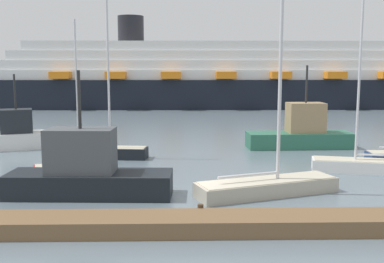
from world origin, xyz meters
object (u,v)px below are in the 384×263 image
object	(u,v)px
sailboat_3	(73,163)
fishing_boat_0	(87,172)
fishing_boat_2	(13,136)
sailboat_2	(363,163)
cruise_ship	(222,78)
sailboat_0	(268,183)
sailboat_4	(104,150)
fishing_boat_1	(301,133)

from	to	relation	value
sailboat_3	fishing_boat_0	world-z (taller)	sailboat_3
fishing_boat_2	sailboat_2	bearing A→B (deg)	-38.96
sailboat_2	fishing_boat_0	xyz separation A→B (m)	(-15.60, -4.88, 0.65)
fishing_boat_2	cruise_ship	bearing A→B (deg)	44.06
fishing_boat_2	cruise_ship	size ratio (longest dim) A/B	0.10
sailboat_2	cruise_ship	size ratio (longest dim) A/B	0.14
sailboat_0	cruise_ship	bearing A→B (deg)	67.98
sailboat_0	fishing_boat_2	bearing A→B (deg)	122.80
fishing_boat_0	fishing_boat_2	xyz separation A→B (m)	(-8.54, 13.51, -0.17)
fishing_boat_2	sailboat_3	bearing A→B (deg)	-69.21
sailboat_2	fishing_boat_0	bearing A→B (deg)	30.97
sailboat_0	sailboat_2	world-z (taller)	sailboat_0
sailboat_4	fishing_boat_0	bearing A→B (deg)	-79.40
sailboat_4	fishing_boat_1	size ratio (longest dim) A/B	1.38
sailboat_3	cruise_ship	distance (m)	49.11
fishing_boat_1	sailboat_0	bearing A→B (deg)	-113.27
sailboat_2	fishing_boat_0	size ratio (longest dim) A/B	1.39
sailboat_4	fishing_boat_0	size ratio (longest dim) A/B	1.44
sailboat_0	fishing_boat_0	bearing A→B (deg)	160.79
sailboat_4	fishing_boat_0	xyz separation A→B (m)	(0.84, -9.53, 0.61)
fishing_boat_1	fishing_boat_2	xyz separation A→B (m)	(-22.63, 0.05, -0.19)
sailboat_0	fishing_boat_0	distance (m)	8.89
sailboat_0	sailboat_4	size ratio (longest dim) A/B	1.03
sailboat_3	fishing_boat_1	size ratio (longest dim) A/B	1.09
fishing_boat_0	fishing_boat_2	world-z (taller)	fishing_boat_0
sailboat_4	cruise_ship	distance (m)	45.20
sailboat_2	cruise_ship	world-z (taller)	cruise_ship
sailboat_4	cruise_ship	bearing A→B (deg)	80.00
fishing_boat_0	cruise_ship	size ratio (longest dim) A/B	0.10
sailboat_4	sailboat_3	bearing A→B (deg)	-102.49
fishing_boat_2	sailboat_0	bearing A→B (deg)	-57.02
fishing_boat_2	fishing_boat_0	bearing A→B (deg)	-76.99
sailboat_3	fishing_boat_1	distance (m)	17.89
fishing_boat_0	sailboat_3	bearing A→B (deg)	-68.25
fishing_boat_0	fishing_boat_2	bearing A→B (deg)	-55.45
sailboat_4	fishing_boat_1	distance (m)	15.46
sailboat_3	fishing_boat_1	bearing A→B (deg)	6.44
sailboat_4	cruise_ship	size ratio (longest dim) A/B	0.14
fishing_boat_0	fishing_boat_1	distance (m)	19.49
fishing_boat_0	sailboat_0	bearing A→B (deg)	-177.49
sailboat_0	fishing_boat_0	size ratio (longest dim) A/B	1.48
sailboat_3	fishing_boat_2	bearing A→B (deg)	111.12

